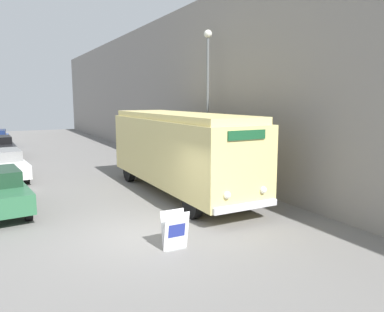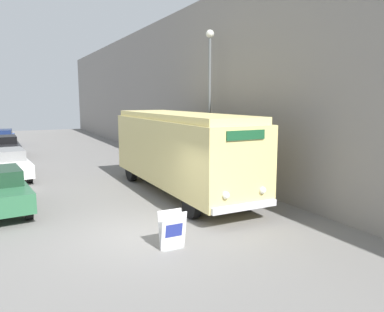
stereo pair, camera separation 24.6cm
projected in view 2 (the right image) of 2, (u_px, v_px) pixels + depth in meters
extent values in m
plane|color=slate|center=(144.00, 236.00, 10.51)|extent=(80.00, 80.00, 0.00)
cube|color=gray|center=(181.00, 90.00, 21.33)|extent=(0.30, 60.00, 8.63)
cylinder|color=black|center=(192.00, 203.00, 12.02)|extent=(0.28, 0.98, 0.98)
cylinder|color=black|center=(245.00, 196.00, 12.97)|extent=(0.28, 0.98, 0.98)
cylinder|color=black|center=(131.00, 171.00, 17.49)|extent=(0.28, 0.98, 0.98)
cylinder|color=black|center=(172.00, 167.00, 18.44)|extent=(0.28, 0.98, 0.98)
cube|color=#E5D17F|center=(180.00, 151.00, 15.04)|extent=(2.42, 9.02, 2.52)
cube|color=#F3DD87|center=(180.00, 116.00, 14.83)|extent=(2.22, 8.66, 0.24)
cube|color=silver|center=(245.00, 207.00, 11.19)|extent=(2.30, 0.12, 0.20)
sphere|color=white|center=(226.00, 195.00, 10.86)|extent=(0.22, 0.22, 0.22)
sphere|color=white|center=(263.00, 190.00, 11.46)|extent=(0.22, 0.22, 0.22)
cube|color=#19512D|center=(246.00, 135.00, 10.90)|extent=(1.33, 0.06, 0.28)
cube|color=gray|center=(172.00, 249.00, 9.60)|extent=(0.60, 0.22, 0.01)
cube|color=white|center=(174.00, 231.00, 9.45)|extent=(0.66, 0.20, 1.00)
cube|color=white|center=(171.00, 229.00, 9.61)|extent=(0.66, 0.20, 1.00)
cube|color=navy|center=(174.00, 231.00, 9.43)|extent=(0.46, 0.07, 0.35)
cylinder|color=#595E60|center=(209.00, 111.00, 17.00)|extent=(0.12, 0.12, 6.54)
sphere|color=silver|center=(210.00, 34.00, 16.49)|extent=(0.36, 0.36, 0.36)
cylinder|color=black|center=(29.00, 209.00, 11.91)|extent=(0.22, 0.69, 0.69)
cylinder|color=black|center=(17.00, 191.00, 14.20)|extent=(0.22, 0.69, 0.69)
cylinder|color=black|center=(30.00, 176.00, 17.10)|extent=(0.22, 0.62, 0.62)
cylinder|color=black|center=(21.00, 166.00, 19.70)|extent=(0.22, 0.62, 0.62)
cube|color=silver|center=(7.00, 166.00, 17.96)|extent=(2.11, 4.60, 0.62)
cube|color=gray|center=(6.00, 154.00, 17.97)|extent=(1.65, 2.12, 0.48)
cylinder|color=black|center=(19.00, 154.00, 23.62)|extent=(0.22, 0.68, 0.68)
cylinder|color=black|center=(15.00, 149.00, 26.27)|extent=(0.22, 0.68, 0.68)
cube|color=black|center=(4.00, 148.00, 24.52)|extent=(1.99, 4.51, 0.60)
cube|color=black|center=(3.00, 139.00, 24.53)|extent=(1.63, 2.05, 0.46)
cylinder|color=black|center=(12.00, 144.00, 29.19)|extent=(0.22, 0.63, 0.63)
cylinder|color=black|center=(13.00, 140.00, 32.02)|extent=(0.22, 0.63, 0.63)
cube|color=#2D478C|center=(1.00, 139.00, 30.24)|extent=(2.19, 4.63, 0.56)
cube|color=#19274D|center=(1.00, 133.00, 30.27)|extent=(1.74, 2.14, 0.47)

